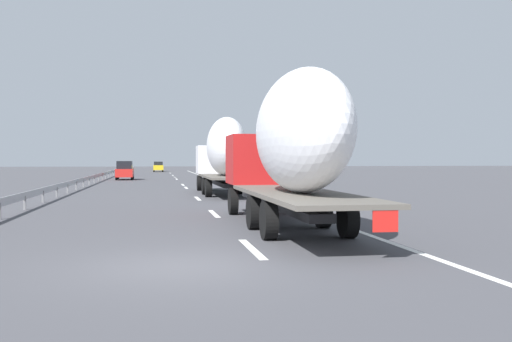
{
  "coord_description": "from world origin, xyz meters",
  "views": [
    {
      "loc": [
        -11.75,
        0.48,
        2.15
      ],
      "look_at": [
        18.25,
        -4.71,
        1.55
      ],
      "focal_mm": 40.86,
      "sensor_mm": 36.0,
      "label": 1
    }
  ],
  "objects_px": {
    "car_yellow_coupe": "(158,167)",
    "car_red_compact": "(125,170)",
    "road_sign": "(229,159)",
    "truck_trailing": "(291,143)",
    "truck_lead": "(224,152)"
  },
  "relations": [
    {
      "from": "truck_trailing",
      "to": "car_red_compact",
      "type": "relative_size",
      "value": 3.12
    },
    {
      "from": "car_red_compact",
      "to": "road_sign",
      "type": "xyz_separation_m",
      "value": [
        -5.65,
        -10.39,
        1.19
      ]
    },
    {
      "from": "truck_trailing",
      "to": "car_yellow_coupe",
      "type": "distance_m",
      "value": 86.04
    },
    {
      "from": "road_sign",
      "to": "truck_trailing",
      "type": "bearing_deg",
      "value": 175.58
    },
    {
      "from": "truck_trailing",
      "to": "truck_lead",
      "type": "bearing_deg",
      "value": -0.0
    },
    {
      "from": "car_red_compact",
      "to": "road_sign",
      "type": "height_order",
      "value": "road_sign"
    },
    {
      "from": "car_red_compact",
      "to": "road_sign",
      "type": "distance_m",
      "value": 11.89
    },
    {
      "from": "truck_trailing",
      "to": "road_sign",
      "type": "height_order",
      "value": "truck_trailing"
    },
    {
      "from": "truck_trailing",
      "to": "road_sign",
      "type": "xyz_separation_m",
      "value": [
        40.07,
        -3.1,
        -0.46
      ]
    },
    {
      "from": "truck_trailing",
      "to": "car_yellow_coupe",
      "type": "height_order",
      "value": "truck_trailing"
    },
    {
      "from": "car_yellow_coupe",
      "to": "road_sign",
      "type": "relative_size",
      "value": 1.4
    },
    {
      "from": "truck_lead",
      "to": "car_red_compact",
      "type": "xyz_separation_m",
      "value": [
        27.93,
        7.29,
        -1.61
      ]
    },
    {
      "from": "car_yellow_coupe",
      "to": "car_red_compact",
      "type": "bearing_deg",
      "value": 174.76
    },
    {
      "from": "car_yellow_coupe",
      "to": "car_red_compact",
      "type": "relative_size",
      "value": 1.02
    },
    {
      "from": "truck_lead",
      "to": "car_yellow_coupe",
      "type": "bearing_deg",
      "value": 3.02
    }
  ]
}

